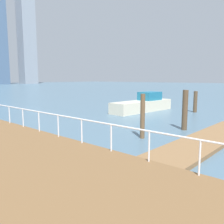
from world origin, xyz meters
name	(u,v)px	position (x,y,z in m)	size (l,w,h in m)	color
ground_plane	(43,120)	(0.00, 20.00, 0.00)	(300.00, 300.00, 0.00)	slate
floating_dock	(207,140)	(2.18, 8.30, 0.09)	(11.37, 2.00, 0.18)	olive
boardwalk_railing	(129,133)	(-3.15, 9.13, 1.24)	(0.06, 29.40, 1.08)	white
dock_piling_0	(195,102)	(12.01, 13.11, 1.00)	(0.35, 0.35, 2.00)	brown
dock_piling_1	(143,116)	(0.59, 11.15, 1.19)	(0.25, 0.25, 2.38)	brown
dock_piling_2	(185,110)	(4.07, 10.41, 1.24)	(0.34, 0.34, 2.49)	brown
moored_boat_3	(143,104)	(9.39, 17.17, 0.66)	(7.41, 2.26, 1.85)	beige
skyline_tower_6	(26,20)	(60.10, 131.89, 35.09)	(8.06, 7.12, 70.17)	#8C939E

